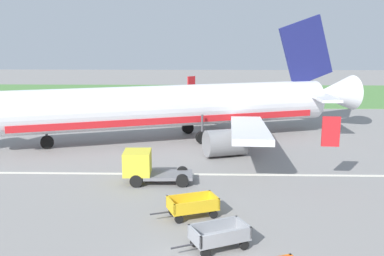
{
  "coord_description": "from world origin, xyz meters",
  "views": [
    {
      "loc": [
        -0.1,
        -16.11,
        9.25
      ],
      "look_at": [
        -0.93,
        15.01,
        2.8
      ],
      "focal_mm": 41.37,
      "sensor_mm": 36.0,
      "label": 1
    }
  ],
  "objects_px": {
    "baggage_cart_third_in_row": "(219,236)",
    "service_truck_beside_carts": "(145,166)",
    "airplane": "(179,107)",
    "baggage_cart_fourth_in_row": "(193,206)"
  },
  "relations": [
    {
      "from": "baggage_cart_third_in_row",
      "to": "service_truck_beside_carts",
      "type": "xyz_separation_m",
      "value": [
        -4.46,
        8.92,
        0.5
      ]
    },
    {
      "from": "baggage_cart_third_in_row",
      "to": "airplane",
      "type": "bearing_deg",
      "value": 97.89
    },
    {
      "from": "baggage_cart_third_in_row",
      "to": "baggage_cart_fourth_in_row",
      "type": "bearing_deg",
      "value": 109.99
    },
    {
      "from": "airplane",
      "to": "baggage_cart_third_in_row",
      "type": "relative_size",
      "value": 10.38
    },
    {
      "from": "baggage_cart_fourth_in_row",
      "to": "service_truck_beside_carts",
      "type": "xyz_separation_m",
      "value": [
        -3.19,
        5.42,
        0.5
      ]
    },
    {
      "from": "baggage_cart_fourth_in_row",
      "to": "service_truck_beside_carts",
      "type": "height_order",
      "value": "service_truck_beside_carts"
    },
    {
      "from": "service_truck_beside_carts",
      "to": "airplane",
      "type": "bearing_deg",
      "value": 82.96
    },
    {
      "from": "airplane",
      "to": "baggage_cart_fourth_in_row",
      "type": "height_order",
      "value": "airplane"
    },
    {
      "from": "baggage_cart_fourth_in_row",
      "to": "airplane",
      "type": "bearing_deg",
      "value": 95.38
    },
    {
      "from": "baggage_cart_third_in_row",
      "to": "service_truck_beside_carts",
      "type": "relative_size",
      "value": 0.79
    }
  ]
}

